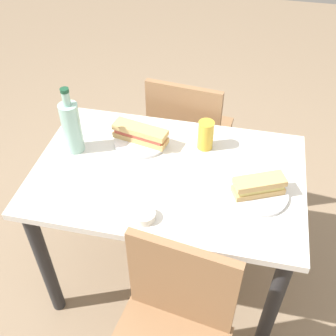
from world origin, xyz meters
name	(u,v)px	position (x,y,z in m)	size (l,w,h in m)	color
ground_plane	(168,273)	(0.00, 0.00, 0.00)	(8.00, 8.00, 0.00)	#8C755B
dining_table	(168,193)	(0.00, 0.00, 0.61)	(1.10, 0.70, 0.74)	silver
chair_far	(188,136)	(-0.01, 0.55, 0.50)	(0.44, 0.44, 0.87)	#936B47
chair_near	(171,334)	(0.13, -0.55, 0.50)	(0.46, 0.46, 0.87)	#936B47
plate_near	(141,141)	(-0.16, 0.16, 0.75)	(0.23, 0.23, 0.01)	white
baguette_sandwich_near	(140,134)	(-0.16, 0.16, 0.79)	(0.25, 0.12, 0.07)	tan
knife_near	(144,132)	(-0.16, 0.21, 0.76)	(0.17, 0.08, 0.01)	silver
plate_far	(257,193)	(0.36, -0.05, 0.75)	(0.23, 0.23, 0.01)	white
baguette_sandwich_far	(259,186)	(0.36, -0.05, 0.79)	(0.21, 0.14, 0.07)	tan
knife_far	(250,183)	(0.33, -0.01, 0.76)	(0.15, 0.12, 0.01)	silver
water_bottle	(72,126)	(-0.42, 0.06, 0.86)	(0.08, 0.08, 0.30)	#99C6B7
beer_glass	(206,135)	(0.12, 0.19, 0.81)	(0.07, 0.07, 0.13)	gold
olive_bowl	(145,216)	(-0.03, -0.26, 0.76)	(0.08, 0.08, 0.03)	silver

